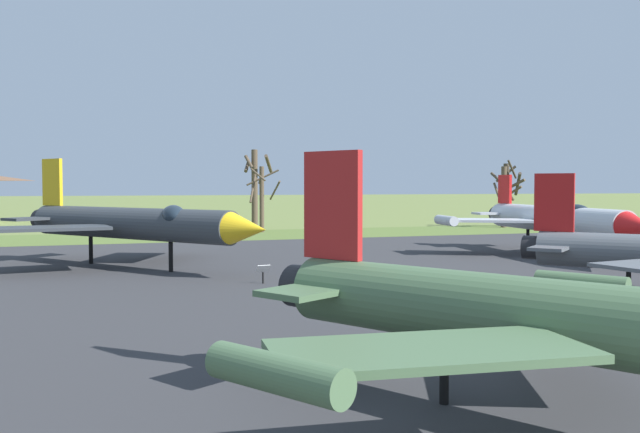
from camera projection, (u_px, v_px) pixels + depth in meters
name	position (u px, v px, depth m)	size (l,w,h in m)	color
asphalt_apron	(303.00, 308.00, 24.33)	(78.72, 58.88, 0.05)	#333335
grass_verge_strip	(180.00, 237.00, 57.91)	(138.72, 12.00, 0.06)	#586F31
jet_fighter_front_left	(133.00, 223.00, 35.72)	(13.11, 15.31, 5.88)	#33383D
info_placard_front_left	(263.00, 272.00, 30.14)	(0.61, 0.36, 0.87)	black
jet_fighter_front_right	(556.00, 219.00, 41.49)	(12.83, 16.83, 5.08)	silver
jet_fighter_rear_left	(598.00, 322.00, 11.53)	(10.95, 13.20, 5.11)	#4C6B47
bare_tree_far_left	(262.00, 196.00, 63.27)	(3.20, 3.19, 6.09)	brown
bare_tree_left_of_center	(255.00, 185.00, 66.20)	(3.12, 3.04, 7.79)	brown
bare_tree_center	(505.00, 195.00, 70.27)	(3.12, 3.09, 6.28)	brown
bare_tree_right_of_center	(507.00, 191.00, 72.30)	(3.26, 3.27, 7.00)	#42382D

